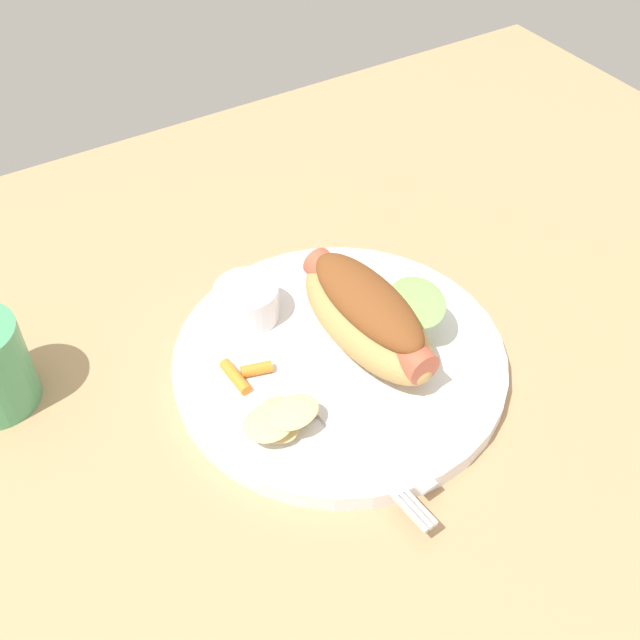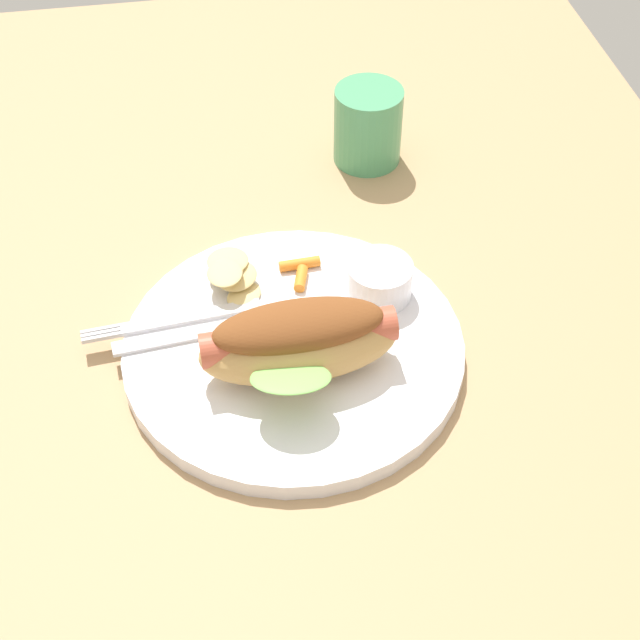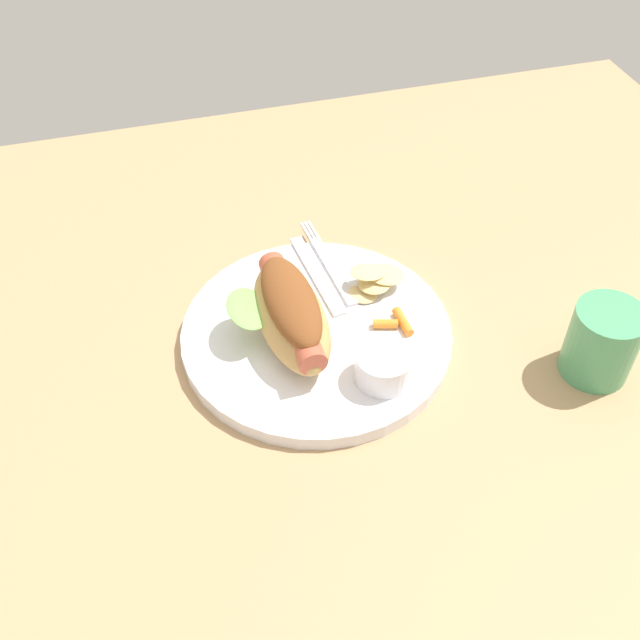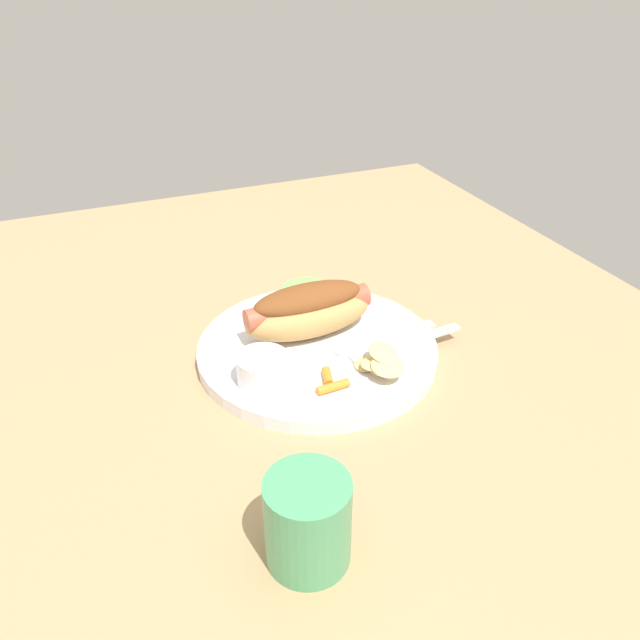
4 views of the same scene
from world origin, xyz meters
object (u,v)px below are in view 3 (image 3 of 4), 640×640
object	(u,v)px
fork	(329,264)
chips_pile	(375,280)
knife	(318,275)
carrot_garnish	(395,323)
hot_dog	(290,312)
sauce_ramekin	(384,367)
plate	(316,334)
drinking_cup	(602,342)

from	to	relation	value
fork	chips_pile	distance (cm)	6.28
knife	carrot_garnish	world-z (taller)	carrot_garnish
hot_dog	knife	bearing A→B (deg)	-34.34
sauce_ramekin	plate	bearing A→B (deg)	118.67
carrot_garnish	drinking_cup	distance (cm)	20.00
knife	chips_pile	size ratio (longest dim) A/B	1.82
fork	drinking_cup	xyz separation A→B (cm)	(21.39, -20.49, 2.11)
plate	knife	xyz separation A→B (cm)	(2.31, 7.74, 0.98)
plate	sauce_ramekin	size ratio (longest dim) A/B	5.03
drinking_cup	sauce_ramekin	bearing A→B (deg)	171.00
hot_dog	sauce_ramekin	xyz separation A→B (cm)	(7.04, -7.94, -1.61)
chips_pile	sauce_ramekin	bearing A→B (deg)	-104.91
sauce_ramekin	fork	size ratio (longest dim) A/B	0.37
carrot_garnish	sauce_ramekin	bearing A→B (deg)	-119.48
fork	knife	distance (cm)	2.20
plate	drinking_cup	distance (cm)	27.96
chips_pile	drinking_cup	world-z (taller)	drinking_cup
fork	knife	xyz separation A→B (cm)	(-1.68, -1.42, -0.02)
sauce_ramekin	carrot_garnish	world-z (taller)	sauce_ramekin
sauce_ramekin	carrot_garnish	size ratio (longest dim) A/B	1.47
plate	drinking_cup	world-z (taller)	drinking_cup
hot_dog	knife	world-z (taller)	hot_dog
plate	chips_pile	distance (cm)	8.89
plate	hot_dog	world-z (taller)	hot_dog
chips_pile	carrot_garnish	xyz separation A→B (cm)	(0.28, -5.93, -0.73)
drinking_cup	carrot_garnish	bearing A→B (deg)	151.38
plate	fork	distance (cm)	10.05
fork	carrot_garnish	distance (cm)	11.63
knife	hot_dog	bearing A→B (deg)	141.98
plate	carrot_garnish	distance (cm)	8.19
drinking_cup	chips_pile	bearing A→B (deg)	138.95
hot_dog	plate	bearing A→B (deg)	-90.53
fork	drinking_cup	bearing A→B (deg)	-138.79
hot_dog	fork	xyz separation A→B (cm)	(6.65, 9.23, -3.01)
sauce_ramekin	knife	distance (cm)	15.95
hot_dog	chips_pile	bearing A→B (deg)	-69.61
sauce_ramekin	hot_dog	bearing A→B (deg)	131.55
hot_dog	knife	distance (cm)	9.74
sauce_ramekin	fork	world-z (taller)	sauce_ramekin
fork	plate	bearing A→B (deg)	151.47
knife	plate	bearing A→B (deg)	157.87
knife	drinking_cup	distance (cm)	30.01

